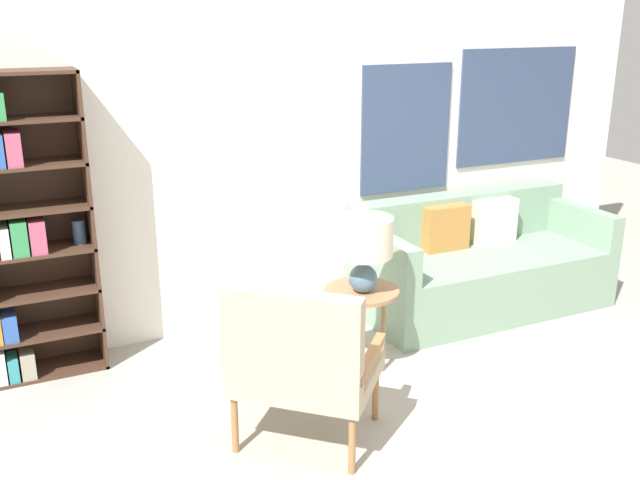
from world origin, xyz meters
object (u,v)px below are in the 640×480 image
at_px(table_lamp, 364,243).
at_px(couch, 478,266).
at_px(side_table, 361,300).
at_px(bookshelf, 2,233).
at_px(armchair, 300,359).

bearing_deg(table_lamp, couch, 24.15).
height_order(side_table, table_lamp, table_lamp).
relative_size(bookshelf, table_lamp, 3.96).
xyz_separation_m(couch, side_table, (-1.31, -0.55, 0.16)).
relative_size(bookshelf, couch, 0.98).
xyz_separation_m(armchair, table_lamp, (0.66, 0.57, 0.35)).
relative_size(bookshelf, side_table, 3.39).
height_order(armchair, couch, armchair).
bearing_deg(side_table, bookshelf, 156.95).
bearing_deg(couch, bookshelf, 175.27).
bearing_deg(armchair, table_lamp, 40.69).
xyz_separation_m(side_table, table_lamp, (-0.01, -0.04, 0.38)).
bearing_deg(bookshelf, table_lamp, -24.08).
xyz_separation_m(bookshelf, side_table, (1.93, -0.82, -0.45)).
relative_size(armchair, table_lamp, 1.95).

